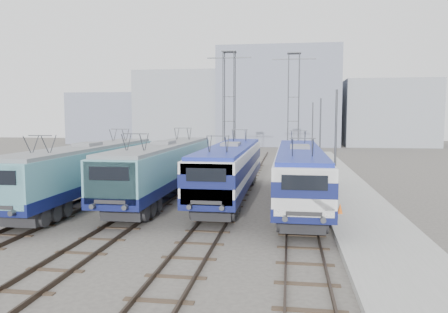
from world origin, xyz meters
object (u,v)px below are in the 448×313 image
(locomotive_center_left, at_px, (163,166))
(mast_rear, at_px, (312,135))
(locomotive_far_right, at_px, (299,170))
(catenary_tower_west, at_px, (229,105))
(locomotive_far_left, at_px, (87,168))
(mast_mid, at_px, (320,141))
(locomotive_center_right, at_px, (230,166))
(catenary_tower_east, at_px, (293,105))
(safety_cone, at_px, (340,208))
(mast_front, at_px, (335,154))

(locomotive_center_left, distance_m, mast_rear, 22.94)
(locomotive_far_right, bearing_deg, catenary_tower_west, 111.21)
(locomotive_far_left, relative_size, mast_mid, 2.56)
(mast_mid, height_order, mast_rear, same)
(locomotive_center_right, relative_size, locomotive_far_right, 1.00)
(locomotive_center_left, distance_m, catenary_tower_east, 20.64)
(locomotive_far_left, bearing_deg, mast_mid, 33.33)
(mast_rear, bearing_deg, locomotive_far_left, -124.79)
(mast_mid, height_order, safety_cone, mast_mid)
(catenary_tower_east, bearing_deg, mast_mid, -78.14)
(locomotive_center_right, relative_size, safety_cone, 31.12)
(locomotive_center_right, bearing_deg, mast_rear, 72.10)
(locomotive_far_right, xyz_separation_m, catenary_tower_east, (-0.25, 19.39, 4.39))
(mast_mid, bearing_deg, catenary_tower_west, 137.07)
(locomotive_center_left, bearing_deg, locomotive_far_right, -7.70)
(catenary_tower_west, distance_m, safety_cone, 22.99)
(locomotive_center_left, bearing_deg, safety_cone, -20.42)
(safety_cone, bearing_deg, locomotive_far_right, 126.11)
(catenary_tower_east, relative_size, mast_front, 1.71)
(locomotive_center_right, xyz_separation_m, locomotive_far_right, (4.50, -1.73, -0.00))
(catenary_tower_east, height_order, safety_cone, catenary_tower_east)
(locomotive_far_left, xyz_separation_m, locomotive_center_left, (4.50, 1.92, 0.02))
(locomotive_far_left, bearing_deg, mast_rear, 55.21)
(mast_mid, bearing_deg, locomotive_far_right, -101.15)
(mast_rear, bearing_deg, safety_cone, -89.33)
(locomotive_far_left, height_order, locomotive_center_right, locomotive_far_left)
(locomotive_center_left, relative_size, safety_cone, 31.95)
(mast_mid, bearing_deg, locomotive_center_right, -129.67)
(locomotive_far_right, relative_size, catenary_tower_west, 1.47)
(mast_front, distance_m, safety_cone, 2.95)
(catenary_tower_west, bearing_deg, catenary_tower_east, 17.10)
(catenary_tower_west, relative_size, mast_rear, 1.71)
(locomotive_far_right, relative_size, mast_mid, 2.52)
(locomotive_center_right, height_order, mast_mid, mast_mid)
(locomotive_far_right, distance_m, catenary_tower_west, 19.16)
(locomotive_far_right, bearing_deg, mast_front, -54.67)
(locomotive_center_left, height_order, catenary_tower_west, catenary_tower_west)
(catenary_tower_east, bearing_deg, locomotive_center_right, -103.53)
(locomotive_far_left, distance_m, locomotive_center_right, 9.32)
(locomotive_far_left, relative_size, locomotive_center_right, 1.02)
(catenary_tower_east, bearing_deg, mast_front, -84.55)
(mast_rear, distance_m, safety_cone, 24.49)
(mast_front, bearing_deg, locomotive_center_right, 145.62)
(locomotive_far_left, height_order, catenary_tower_west, catenary_tower_west)
(locomotive_far_left, height_order, locomotive_far_right, locomotive_far_left)
(locomotive_center_left, height_order, safety_cone, locomotive_center_left)
(catenary_tower_east, xyz_separation_m, mast_front, (2.10, -22.00, -3.14))
(locomotive_far_left, xyz_separation_m, locomotive_center_right, (9.00, 2.44, 0.02))
(locomotive_center_left, distance_m, locomotive_far_right, 9.08)
(mast_front, height_order, safety_cone, mast_front)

